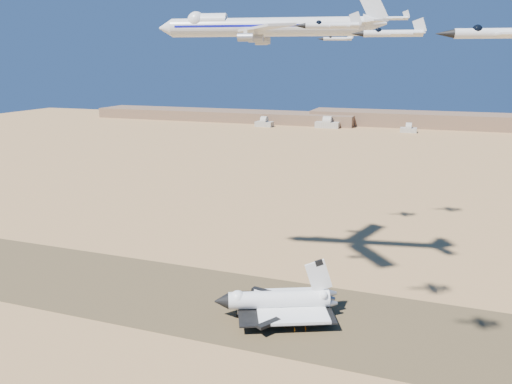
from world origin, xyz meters
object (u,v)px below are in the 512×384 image
(carrier_747, at_px, (259,27))
(chase_jet_c, at_px, (497,33))
(crew_a, at_px, (295,330))
(shuttle, at_px, (278,301))
(crew_c, at_px, (305,329))
(chase_jet_b, at_px, (391,33))
(chase_jet_a, at_px, (331,25))
(chase_jet_f, at_px, (392,18))
(chase_jet_e, at_px, (337,39))
(crew_b, at_px, (285,325))

(carrier_747, height_order, chase_jet_c, carrier_747)
(carrier_747, height_order, crew_a, carrier_747)
(chase_jet_c, bearing_deg, shuttle, 122.23)
(crew_c, distance_m, chase_jet_b, 94.25)
(chase_jet_a, bearing_deg, chase_jet_f, 68.46)
(shuttle, distance_m, chase_jet_b, 96.08)
(crew_a, xyz_separation_m, chase_jet_f, (14.75, 95.83, 98.79))
(crew_a, relative_size, chase_jet_b, 0.11)
(crew_a, xyz_separation_m, chase_jet_a, (9.85, -10.06, 89.21))
(chase_jet_e, height_order, chase_jet_f, chase_jet_f)
(crew_b, distance_m, chase_jet_e, 121.23)
(carrier_747, relative_size, chase_jet_f, 4.72)
(shuttle, relative_size, crew_b, 21.64)
(chase_jet_e, bearing_deg, chase_jet_a, -95.57)
(crew_a, relative_size, chase_jet_c, 0.09)
(crew_a, bearing_deg, chase_jet_c, -128.75)
(shuttle, distance_m, chase_jet_a, 88.43)
(carrier_747, distance_m, chase_jet_b, 76.42)
(crew_c, height_order, chase_jet_c, chase_jet_c)
(crew_c, bearing_deg, shuttle, 8.50)
(crew_b, distance_m, chase_jet_a, 90.84)
(chase_jet_a, bearing_deg, carrier_747, 110.16)
(shuttle, xyz_separation_m, carrier_747, (-14.19, 21.54, 87.45))
(crew_a, relative_size, chase_jet_f, 0.10)
(carrier_747, bearing_deg, chase_jet_a, -61.46)
(crew_b, height_order, chase_jet_b, chase_jet_b)
(chase_jet_e, bearing_deg, chase_jet_b, -89.42)
(crew_b, relative_size, chase_jet_a, 0.12)
(shuttle, bearing_deg, carrier_747, 99.88)
(chase_jet_b, bearing_deg, crew_c, 115.87)
(crew_c, bearing_deg, chase_jet_f, -57.95)
(crew_b, relative_size, chase_jet_e, 0.13)
(carrier_747, bearing_deg, crew_a, -63.50)
(crew_b, relative_size, crew_c, 1.01)
(shuttle, relative_size, chase_jet_f, 2.51)
(shuttle, distance_m, chase_jet_f, 130.89)
(chase_jet_c, bearing_deg, crew_b, 122.96)
(crew_b, xyz_separation_m, chase_jet_e, (-2.44, 81.13, 90.04))
(shuttle, distance_m, chase_jet_c, 110.74)
(crew_c, bearing_deg, chase_jet_a, 159.82)
(crew_c, xyz_separation_m, chase_jet_b, (22.85, -30.98, 86.03))
(chase_jet_f, bearing_deg, crew_c, -111.90)
(chase_jet_e, distance_m, chase_jet_f, 25.94)
(crew_a, height_order, chase_jet_a, chase_jet_a)
(shuttle, height_order, crew_b, shuttle)
(carrier_747, height_order, chase_jet_e, carrier_747)
(shuttle, height_order, chase_jet_e, chase_jet_e)
(chase_jet_a, bearing_deg, crew_a, 115.51)
(carrier_747, xyz_separation_m, chase_jet_e, (16.16, 53.45, -1.75))
(shuttle, height_order, crew_c, shuttle)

